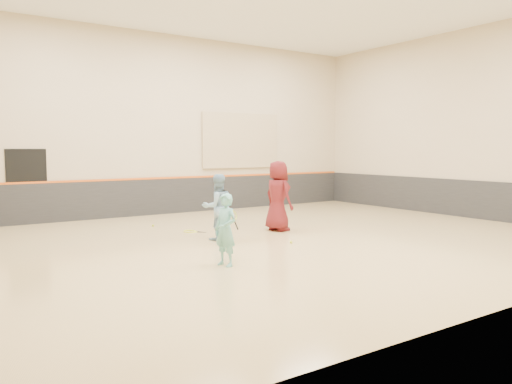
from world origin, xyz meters
TOP-DOWN VIEW (x-y plane):
  - room at (0.00, 0.00)m, footprint 15.04×12.04m
  - wainscot_back at (0.00, 5.97)m, footprint 14.90×0.04m
  - wainscot_right at (7.47, 0.00)m, footprint 0.04×11.90m
  - accent_stripe at (0.00, 5.96)m, footprint 14.90×0.03m
  - acoustic_panel at (2.80, 5.95)m, footprint 3.20×0.08m
  - doorway at (-4.50, 5.98)m, footprint 1.10×0.05m
  - girl at (-2.32, -1.65)m, footprint 0.45×0.57m
  - instructor at (-1.11, 0.79)m, footprint 0.84×0.68m
  - young_man at (0.91, 1.07)m, footprint 0.67×0.96m
  - held_racket at (-0.86, 0.52)m, footprint 0.36×0.36m
  - spare_racket at (-1.16, 2.19)m, footprint 0.77×0.77m
  - ball_under_racket at (0.07, -0.59)m, footprint 0.07×0.07m
  - ball_in_hand at (1.14, 0.94)m, footprint 0.07×0.07m
  - ball_beside_spare at (-1.64, 3.56)m, footprint 0.07×0.07m

SIDE VIEW (x-z plane):
  - ball_under_racket at x=0.07m, z-range 0.00..0.07m
  - ball_beside_spare at x=-1.64m, z-range 0.00..0.07m
  - spare_racket at x=-1.16m, z-range 0.00..0.08m
  - wainscot_back at x=0.00m, z-range 0.00..1.20m
  - wainscot_right at x=7.47m, z-range 0.00..1.20m
  - held_racket at x=-0.86m, z-range 0.34..0.90m
  - girl at x=-2.32m, z-range 0.00..1.37m
  - instructor at x=-1.11m, z-range 0.00..1.60m
  - room at x=0.00m, z-range -2.30..3.92m
  - young_man at x=0.91m, z-range 0.00..1.88m
  - doorway at x=-4.50m, z-range 0.00..2.20m
  - ball_in_hand at x=1.14m, z-range 1.16..1.23m
  - accent_stripe at x=0.00m, z-range 1.19..1.25m
  - acoustic_panel at x=2.80m, z-range 1.50..3.50m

